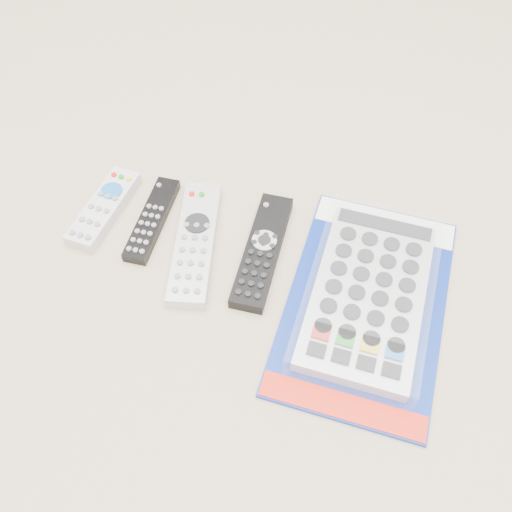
% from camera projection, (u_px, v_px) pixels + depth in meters
% --- Properties ---
extents(remote_small_grey, '(0.07, 0.17, 0.02)m').
position_uv_depth(remote_small_grey, '(104.00, 208.00, 0.90)').
color(remote_small_grey, '#B6B6B9').
rests_on(remote_small_grey, ground).
extents(remote_slim_black, '(0.04, 0.17, 0.02)m').
position_uv_depth(remote_slim_black, '(152.00, 220.00, 0.89)').
color(remote_slim_black, black).
rests_on(remote_slim_black, ground).
extents(remote_silver_dvd, '(0.09, 0.23, 0.03)m').
position_uv_depth(remote_silver_dvd, '(195.00, 243.00, 0.86)').
color(remote_silver_dvd, '#BAB9BE').
rests_on(remote_silver_dvd, ground).
extents(remote_large_black, '(0.05, 0.21, 0.02)m').
position_uv_depth(remote_large_black, '(262.00, 251.00, 0.86)').
color(remote_large_black, black).
rests_on(remote_large_black, ground).
extents(jumbo_remote_packaged, '(0.24, 0.37, 0.05)m').
position_uv_depth(jumbo_remote_packaged, '(369.00, 294.00, 0.80)').
color(jumbo_remote_packaged, navy).
rests_on(jumbo_remote_packaged, ground).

